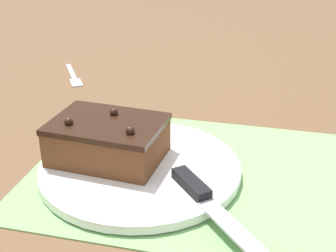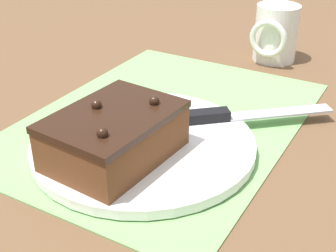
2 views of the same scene
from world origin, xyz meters
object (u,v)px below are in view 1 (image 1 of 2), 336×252
at_px(cake_plate, 140,168).
at_px(chocolate_cake, 108,140).
at_px(dessert_fork, 74,76).
at_px(serving_knife, 206,200).

height_order(cake_plate, chocolate_cake, chocolate_cake).
bearing_deg(dessert_fork, cake_plate, 94.19).
height_order(cake_plate, serving_knife, serving_knife).
xyz_separation_m(chocolate_cake, dessert_fork, (0.21, -0.34, -0.04)).
bearing_deg(serving_knife, dessert_fork, -90.51).
xyz_separation_m(serving_knife, dessert_fork, (0.36, -0.42, -0.02)).
bearing_deg(chocolate_cake, cake_plate, 171.54).
xyz_separation_m(cake_plate, serving_knife, (-0.10, 0.07, 0.01)).
distance_m(serving_knife, dessert_fork, 0.55).
bearing_deg(cake_plate, dessert_fork, -53.67).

